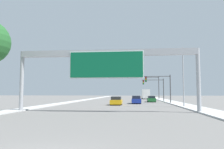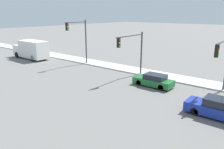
{
  "view_description": "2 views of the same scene",
  "coord_description": "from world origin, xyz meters",
  "px_view_note": "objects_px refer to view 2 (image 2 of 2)",
  "views": [
    {
      "loc": [
        3.03,
        -6.18,
        2.15
      ],
      "look_at": [
        0.0,
        24.2,
        4.67
      ],
      "focal_mm": 35.0,
      "sensor_mm": 36.0,
      "label": 1
    },
    {
      "loc": [
        -13.64,
        33.63,
        7.81
      ],
      "look_at": [
        0.15,
        44.71,
        2.79
      ],
      "focal_mm": 35.0,
      "sensor_mm": 36.0,
      "label": 2
    }
  ],
  "objects_px": {
    "truck_box_primary": "(31,50)",
    "traffic_light_far_intersection": "(80,36)",
    "car_near_center": "(154,80)",
    "car_mid_left": "(219,109)",
    "traffic_light_near_intersection": "(224,56)",
    "traffic_light_mid_block": "(134,47)"
  },
  "relations": [
    {
      "from": "car_near_center",
      "to": "truck_box_primary",
      "type": "bearing_deg",
      "value": 90.0
    },
    {
      "from": "traffic_light_near_intersection",
      "to": "car_mid_left",
      "type": "bearing_deg",
      "value": -167.35
    },
    {
      "from": "traffic_light_near_intersection",
      "to": "traffic_light_mid_block",
      "type": "relative_size",
      "value": 1.03
    },
    {
      "from": "truck_box_primary",
      "to": "car_near_center",
      "type": "bearing_deg",
      "value": -90.0
    },
    {
      "from": "car_near_center",
      "to": "traffic_light_near_intersection",
      "type": "bearing_deg",
      "value": -77.11
    },
    {
      "from": "truck_box_primary",
      "to": "traffic_light_far_intersection",
      "type": "relative_size",
      "value": 1.15
    },
    {
      "from": "traffic_light_near_intersection",
      "to": "traffic_light_far_intersection",
      "type": "relative_size",
      "value": 0.83
    },
    {
      "from": "traffic_light_near_intersection",
      "to": "traffic_light_mid_block",
      "type": "xyz_separation_m",
      "value": [
        -0.05,
        10.0,
        -0.1
      ]
    },
    {
      "from": "car_mid_left",
      "to": "truck_box_primary",
      "type": "relative_size",
      "value": 0.61
    },
    {
      "from": "traffic_light_near_intersection",
      "to": "traffic_light_mid_block",
      "type": "distance_m",
      "value": 10.0
    },
    {
      "from": "traffic_light_mid_block",
      "to": "car_mid_left",
      "type": "bearing_deg",
      "value": -113.8
    },
    {
      "from": "truck_box_primary",
      "to": "traffic_light_far_intersection",
      "type": "xyz_separation_m",
      "value": [
        2.07,
        -10.33,
        2.9
      ]
    },
    {
      "from": "car_mid_left",
      "to": "traffic_light_near_intersection",
      "type": "bearing_deg",
      "value": 12.65
    },
    {
      "from": "car_mid_left",
      "to": "traffic_light_far_intersection",
      "type": "distance_m",
      "value": 22.16
    },
    {
      "from": "car_near_center",
      "to": "car_mid_left",
      "type": "height_order",
      "value": "car_mid_left"
    },
    {
      "from": "traffic_light_mid_block",
      "to": "truck_box_primary",
      "type": "bearing_deg",
      "value": 93.94
    },
    {
      "from": "car_mid_left",
      "to": "traffic_light_near_intersection",
      "type": "xyz_separation_m",
      "value": [
        4.95,
        1.11,
        3.2
      ]
    },
    {
      "from": "car_mid_left",
      "to": "truck_box_primary",
      "type": "height_order",
      "value": "truck_box_primary"
    },
    {
      "from": "truck_box_primary",
      "to": "traffic_light_far_intersection",
      "type": "height_order",
      "value": "traffic_light_far_intersection"
    },
    {
      "from": "car_near_center",
      "to": "car_mid_left",
      "type": "xyz_separation_m",
      "value": [
        -3.5,
        -7.46,
        0.06
      ]
    },
    {
      "from": "traffic_light_far_intersection",
      "to": "car_near_center",
      "type": "bearing_deg",
      "value": -98.63
    },
    {
      "from": "car_mid_left",
      "to": "traffic_light_far_intersection",
      "type": "bearing_deg",
      "value": 75.22
    }
  ]
}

